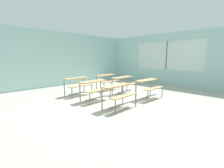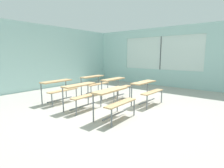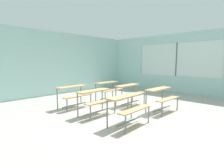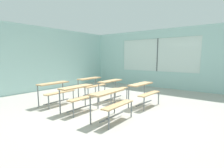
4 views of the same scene
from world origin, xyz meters
TOP-DOWN VIEW (x-y plane):
  - ground at (0.00, 0.00)m, footprint 10.00×9.00m
  - wall_back at (0.00, 4.50)m, footprint 10.00×0.12m
  - wall_right at (5.00, -0.13)m, footprint 0.12×9.00m
  - desk_bench_r0c0 at (-0.44, -0.67)m, footprint 1.12×0.63m
  - desk_bench_r0c1 at (1.25, -0.69)m, footprint 1.12×0.62m
  - desk_bench_r1c0 at (-0.42, 0.55)m, footprint 1.12×0.62m
  - desk_bench_r1c1 at (1.22, 0.56)m, footprint 1.11×0.60m
  - desk_bench_r2c0 at (-0.40, 1.74)m, footprint 1.13×0.64m
  - desk_bench_r2c1 at (1.29, 1.72)m, footprint 1.10×0.60m

SIDE VIEW (x-z plane):
  - ground at x=0.00m, z-range -0.05..0.00m
  - desk_bench_r0c0 at x=-0.44m, z-range 0.19..0.93m
  - desk_bench_r0c1 at x=1.25m, z-range 0.19..0.93m
  - desk_bench_r1c0 at x=-0.42m, z-range 0.19..0.93m
  - desk_bench_r1c1 at x=1.22m, z-range 0.19..0.93m
  - desk_bench_r2c0 at x=-0.40m, z-range 0.19..0.93m
  - desk_bench_r2c1 at x=1.29m, z-range 0.19..0.93m
  - wall_right at x=5.00m, z-range -0.05..2.95m
  - wall_back at x=0.00m, z-range 0.00..3.00m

